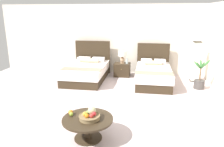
{
  "coord_description": "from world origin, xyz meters",
  "views": [
    {
      "loc": [
        0.88,
        -5.18,
        2.24
      ],
      "look_at": [
        -0.04,
        0.53,
        0.63
      ],
      "focal_mm": 34.66,
      "sensor_mm": 36.0,
      "label": 1
    }
  ],
  "objects_px": {
    "bed_near_window": "(87,71)",
    "bed_near_corner": "(153,74)",
    "fruit_bowl": "(90,115)",
    "vase": "(127,61)",
    "floor_lamp_corner": "(196,62)",
    "coffee_table": "(88,123)",
    "loose_orange": "(71,112)",
    "loose_apple": "(71,114)",
    "table_lamp": "(122,55)",
    "nightstand": "(122,70)",
    "potted_palm": "(199,81)"
  },
  "relations": [
    {
      "from": "nightstand",
      "to": "loose_apple",
      "type": "height_order",
      "value": "loose_apple"
    },
    {
      "from": "table_lamp",
      "to": "coffee_table",
      "type": "distance_m",
      "value": 4.27
    },
    {
      "from": "coffee_table",
      "to": "loose_orange",
      "type": "height_order",
      "value": "loose_orange"
    },
    {
      "from": "loose_apple",
      "to": "potted_palm",
      "type": "height_order",
      "value": "potted_palm"
    },
    {
      "from": "bed_near_window",
      "to": "vase",
      "type": "relative_size",
      "value": 10.33
    },
    {
      "from": "coffee_table",
      "to": "loose_orange",
      "type": "relative_size",
      "value": 10.14
    },
    {
      "from": "bed_near_corner",
      "to": "floor_lamp_corner",
      "type": "bearing_deg",
      "value": 16.72
    },
    {
      "from": "vase",
      "to": "bed_near_window",
      "type": "bearing_deg",
      "value": -156.68
    },
    {
      "from": "loose_apple",
      "to": "floor_lamp_corner",
      "type": "xyz_separation_m",
      "value": [
        2.97,
        3.97,
        0.23
      ]
    },
    {
      "from": "bed_near_corner",
      "to": "floor_lamp_corner",
      "type": "distance_m",
      "value": 1.5
    },
    {
      "from": "bed_near_window",
      "to": "coffee_table",
      "type": "height_order",
      "value": "bed_near_window"
    },
    {
      "from": "bed_near_window",
      "to": "table_lamp",
      "type": "bearing_deg",
      "value": 28.63
    },
    {
      "from": "nightstand",
      "to": "loose_orange",
      "type": "xyz_separation_m",
      "value": [
        -0.51,
        -4.11,
        0.22
      ]
    },
    {
      "from": "nightstand",
      "to": "potted_palm",
      "type": "xyz_separation_m",
      "value": [
        2.49,
        -1.0,
        0.01
      ]
    },
    {
      "from": "floor_lamp_corner",
      "to": "potted_palm",
      "type": "relative_size",
      "value": 1.44
    },
    {
      "from": "table_lamp",
      "to": "floor_lamp_corner",
      "type": "relative_size",
      "value": 0.34
    },
    {
      "from": "table_lamp",
      "to": "potted_palm",
      "type": "xyz_separation_m",
      "value": [
        2.49,
        -1.02,
        -0.53
      ]
    },
    {
      "from": "bed_near_corner",
      "to": "table_lamp",
      "type": "xyz_separation_m",
      "value": [
        -1.11,
        0.64,
        0.49
      ]
    },
    {
      "from": "loose_apple",
      "to": "table_lamp",
      "type": "bearing_deg",
      "value": 83.58
    },
    {
      "from": "coffee_table",
      "to": "bed_near_window",
      "type": "bearing_deg",
      "value": 105.87
    },
    {
      "from": "nightstand",
      "to": "floor_lamp_corner",
      "type": "relative_size",
      "value": 0.43
    },
    {
      "from": "table_lamp",
      "to": "floor_lamp_corner",
      "type": "xyz_separation_m",
      "value": [
        2.5,
        -0.22,
        -0.11
      ]
    },
    {
      "from": "bed_near_window",
      "to": "bed_near_corner",
      "type": "xyz_separation_m",
      "value": [
        2.28,
        -0.0,
        -0.0
      ]
    },
    {
      "from": "fruit_bowl",
      "to": "bed_near_corner",
      "type": "bearing_deg",
      "value": 71.53
    },
    {
      "from": "loose_orange",
      "to": "vase",
      "type": "bearing_deg",
      "value": 80.49
    },
    {
      "from": "bed_near_window",
      "to": "bed_near_corner",
      "type": "bearing_deg",
      "value": -0.05
    },
    {
      "from": "bed_near_corner",
      "to": "coffee_table",
      "type": "distance_m",
      "value": 3.81
    },
    {
      "from": "fruit_bowl",
      "to": "loose_orange",
      "type": "height_order",
      "value": "fruit_bowl"
    },
    {
      "from": "bed_near_window",
      "to": "floor_lamp_corner",
      "type": "bearing_deg",
      "value": 6.46
    },
    {
      "from": "loose_orange",
      "to": "floor_lamp_corner",
      "type": "xyz_separation_m",
      "value": [
        3.0,
        3.9,
        0.22
      ]
    },
    {
      "from": "bed_near_window",
      "to": "loose_apple",
      "type": "height_order",
      "value": "bed_near_window"
    },
    {
      "from": "coffee_table",
      "to": "loose_apple",
      "type": "distance_m",
      "value": 0.35
    },
    {
      "from": "nightstand",
      "to": "loose_orange",
      "type": "relative_size",
      "value": 6.32
    },
    {
      "from": "bed_near_window",
      "to": "floor_lamp_corner",
      "type": "distance_m",
      "value": 3.71
    },
    {
      "from": "bed_near_window",
      "to": "loose_orange",
      "type": "distance_m",
      "value": 3.55
    },
    {
      "from": "vase",
      "to": "loose_apple",
      "type": "relative_size",
      "value": 2.8
    },
    {
      "from": "table_lamp",
      "to": "fruit_bowl",
      "type": "relative_size",
      "value": 1.19
    },
    {
      "from": "table_lamp",
      "to": "potted_palm",
      "type": "height_order",
      "value": "potted_palm"
    },
    {
      "from": "bed_near_corner",
      "to": "vase",
      "type": "distance_m",
      "value": 1.14
    },
    {
      "from": "vase",
      "to": "floor_lamp_corner",
      "type": "relative_size",
      "value": 0.15
    },
    {
      "from": "coffee_table",
      "to": "table_lamp",
      "type": "bearing_deg",
      "value": 87.97
    },
    {
      "from": "table_lamp",
      "to": "nightstand",
      "type": "bearing_deg",
      "value": -90.0
    },
    {
      "from": "coffee_table",
      "to": "potted_palm",
      "type": "bearing_deg",
      "value": 50.57
    },
    {
      "from": "vase",
      "to": "bed_near_corner",
      "type": "bearing_deg",
      "value": -31.98
    },
    {
      "from": "vase",
      "to": "fruit_bowl",
      "type": "height_order",
      "value": "vase"
    },
    {
      "from": "loose_apple",
      "to": "potted_palm",
      "type": "relative_size",
      "value": 0.08
    },
    {
      "from": "coffee_table",
      "to": "floor_lamp_corner",
      "type": "xyz_separation_m",
      "value": [
        2.65,
        4.01,
        0.37
      ]
    },
    {
      "from": "fruit_bowl",
      "to": "floor_lamp_corner",
      "type": "distance_m",
      "value": 4.8
    },
    {
      "from": "vase",
      "to": "loose_orange",
      "type": "bearing_deg",
      "value": -99.51
    },
    {
      "from": "table_lamp",
      "to": "vase",
      "type": "distance_m",
      "value": 0.27
    }
  ]
}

